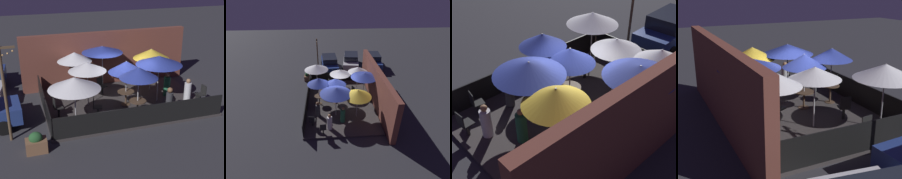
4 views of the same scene
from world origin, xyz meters
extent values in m
plane|color=#2D2D33|center=(0.00, 0.00, 0.00)|extent=(60.00, 60.00, 0.00)
cube|color=#383333|center=(0.00, 0.00, 0.06)|extent=(7.86, 5.36, 0.12)
cube|color=brown|center=(0.00, 2.91, 1.54)|extent=(9.46, 0.36, 3.08)
cube|color=black|center=(0.00, -2.64, 0.59)|extent=(7.66, 0.05, 0.95)
cube|color=black|center=(-3.88, 0.00, 0.59)|extent=(0.05, 5.16, 0.95)
cylinder|color=#B2B2B7|center=(0.10, -1.68, 1.29)|extent=(0.05, 0.05, 2.33)
cone|color=#283893|center=(0.10, -1.68, 2.21)|extent=(1.71, 1.71, 0.49)
cylinder|color=#B2B2B7|center=(0.02, -0.38, 1.23)|extent=(0.05, 0.05, 2.22)
cone|color=#283893|center=(0.02, -0.38, 2.08)|extent=(1.74, 1.74, 0.54)
cylinder|color=#B2B2B7|center=(-2.78, -1.93, 1.26)|extent=(0.05, 0.05, 2.28)
cone|color=silver|center=(-2.78, -1.93, 2.15)|extent=(2.16, 2.16, 0.50)
cylinder|color=#B2B2B7|center=(1.95, 1.08, 1.26)|extent=(0.05, 0.05, 2.28)
cone|color=gold|center=(1.95, 1.08, 2.14)|extent=(1.93, 1.93, 0.51)
cylinder|color=#B2B2B7|center=(-0.47, 2.02, 1.32)|extent=(0.05, 0.05, 2.39)
cone|color=#283893|center=(-0.47, 2.02, 2.34)|extent=(2.20, 2.20, 0.35)
cylinder|color=#B2B2B7|center=(1.68, -0.42, 1.29)|extent=(0.05, 0.05, 2.34)
cone|color=#283893|center=(1.68, -0.42, 2.24)|extent=(2.26, 2.26, 0.44)
cylinder|color=#B2B2B7|center=(-1.74, 0.16, 1.21)|extent=(0.05, 0.05, 2.17)
cone|color=silver|center=(-1.74, 0.16, 2.08)|extent=(1.82, 1.82, 0.43)
cylinder|color=#B2B2B7|center=(-2.03, 1.76, 1.25)|extent=(0.05, 0.05, 2.25)
cone|color=silver|center=(-2.03, 1.76, 2.14)|extent=(1.79, 1.79, 0.47)
cylinder|color=#4C3828|center=(0.10, -1.68, 0.13)|extent=(0.42, 0.42, 0.02)
cylinder|color=#4C3828|center=(0.10, -1.68, 0.48)|extent=(0.08, 0.08, 0.73)
cylinder|color=#4C3828|center=(0.10, -1.68, 0.86)|extent=(0.76, 0.76, 0.04)
cylinder|color=#4C3828|center=(0.02, -0.38, 0.13)|extent=(0.45, 0.45, 0.02)
cylinder|color=#4C3828|center=(0.02, -0.38, 0.45)|extent=(0.08, 0.08, 0.67)
cylinder|color=#4C3828|center=(0.02, -0.38, 0.81)|extent=(0.82, 0.82, 0.04)
cube|color=black|center=(-0.77, 1.06, 0.36)|extent=(0.11, 0.11, 0.48)
cube|color=black|center=(-0.77, 1.06, 0.62)|extent=(0.54, 0.54, 0.04)
cube|color=black|center=(-0.86, 1.22, 0.86)|extent=(0.37, 0.22, 0.44)
cube|color=black|center=(3.55, -1.37, 0.35)|extent=(0.09, 0.09, 0.46)
cube|color=black|center=(3.55, -1.37, 0.60)|extent=(0.43, 0.43, 0.04)
cube|color=black|center=(3.73, -1.35, 0.84)|extent=(0.07, 0.40, 0.44)
cube|color=black|center=(-1.62, -1.18, 0.34)|extent=(0.10, 0.10, 0.45)
cube|color=black|center=(-1.62, -1.18, 0.59)|extent=(0.50, 0.50, 0.04)
cube|color=black|center=(-1.80, -1.13, 0.83)|extent=(0.14, 0.39, 0.44)
cube|color=black|center=(2.72, -2.09, 0.34)|extent=(0.09, 0.09, 0.43)
cube|color=black|center=(2.72, -2.09, 0.57)|extent=(0.46, 0.46, 0.04)
cube|color=black|center=(2.90, -2.12, 0.81)|extent=(0.09, 0.40, 0.44)
cube|color=black|center=(-3.32, -0.70, 0.35)|extent=(0.09, 0.09, 0.45)
cube|color=black|center=(-3.32, -0.70, 0.59)|extent=(0.44, 0.44, 0.04)
cube|color=black|center=(-3.50, -0.71, 0.83)|extent=(0.07, 0.40, 0.44)
cylinder|color=silver|center=(3.09, -0.93, 0.61)|extent=(0.41, 0.41, 0.97)
sphere|color=#9E704C|center=(3.09, -0.93, 1.20)|extent=(0.22, 0.22, 0.22)
cylinder|color=#333338|center=(1.66, -1.74, 0.60)|extent=(0.44, 0.44, 0.97)
sphere|color=brown|center=(1.66, -1.74, 1.21)|extent=(0.25, 0.25, 0.25)
cylinder|color=#236642|center=(2.43, 0.02, 0.63)|extent=(0.48, 0.48, 1.02)
sphere|color=#9E704C|center=(2.43, 0.02, 1.24)|extent=(0.20, 0.20, 0.20)
cube|color=brown|center=(-4.53, -3.05, 0.26)|extent=(0.79, 0.56, 0.51)
ellipsoid|color=#235128|center=(-4.53, -3.05, 0.60)|extent=(0.52, 0.41, 0.46)
cylinder|color=brown|center=(-5.43, -1.88, 2.03)|extent=(0.12, 0.12, 4.05)
sphere|color=#F4B260|center=(-5.34, -1.88, 3.53)|extent=(0.07, 0.07, 0.07)
sphere|color=#F4B260|center=(-5.15, -1.88, 3.57)|extent=(0.07, 0.07, 0.07)
sphere|color=#F4B260|center=(-4.97, -1.88, 3.65)|extent=(0.07, 0.07, 0.07)
cylinder|color=black|center=(-5.80, 0.24, 0.32)|extent=(0.65, 0.22, 0.64)
cylinder|color=black|center=(-5.71, -1.37, 0.32)|extent=(0.65, 0.22, 0.64)
camera|label=1|loc=(-4.87, -13.43, 6.69)|focal=50.00mm
camera|label=2|loc=(12.02, -1.00, 8.44)|focal=28.00mm
camera|label=3|loc=(6.39, 6.12, 6.98)|focal=50.00mm
camera|label=4|loc=(-10.43, 5.19, 4.82)|focal=50.00mm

